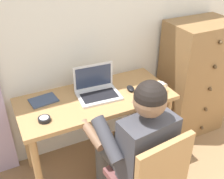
# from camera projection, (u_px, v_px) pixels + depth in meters

# --- Properties ---
(wall_back) EXTENTS (4.80, 0.05, 2.50)m
(wall_back) POSITION_uv_depth(u_px,v_px,m) (133.00, 15.00, 2.43)
(wall_back) COLOR silver
(wall_back) RESTS_ON ground_plane
(desk) EXTENTS (1.27, 0.57, 0.73)m
(desk) POSITION_uv_depth(u_px,v_px,m) (96.00, 108.00, 2.29)
(desk) COLOR tan
(desk) RESTS_ON ground_plane
(dresser) EXTENTS (0.62, 0.47, 1.18)m
(dresser) POSITION_uv_depth(u_px,v_px,m) (194.00, 79.00, 2.78)
(dresser) COLOR olive
(dresser) RESTS_ON ground_plane
(chair) EXTENTS (0.46, 0.44, 0.87)m
(chair) POSITION_uv_depth(u_px,v_px,m) (150.00, 178.00, 1.83)
(chair) COLOR brown
(chair) RESTS_ON ground_plane
(person_seated) EXTENTS (0.57, 0.61, 1.19)m
(person_seated) POSITION_uv_depth(u_px,v_px,m) (135.00, 141.00, 1.86)
(person_seated) COLOR #4C4C4C
(person_seated) RESTS_ON ground_plane
(laptop) EXTENTS (0.36, 0.27, 0.24)m
(laptop) POSITION_uv_depth(u_px,v_px,m) (97.00, 89.00, 2.24)
(laptop) COLOR silver
(laptop) RESTS_ON desk
(computer_mouse) EXTENTS (0.08, 0.11, 0.03)m
(computer_mouse) POSITION_uv_depth(u_px,v_px,m) (131.00, 88.00, 2.32)
(computer_mouse) COLOR black
(computer_mouse) RESTS_ON desk
(desk_clock) EXTENTS (0.09, 0.09, 0.03)m
(desk_clock) POSITION_uv_depth(u_px,v_px,m) (44.00, 119.00, 1.95)
(desk_clock) COLOR black
(desk_clock) RESTS_ON desk
(notebook_pad) EXTENTS (0.23, 0.17, 0.01)m
(notebook_pad) POSITION_uv_depth(u_px,v_px,m) (43.00, 100.00, 2.18)
(notebook_pad) COLOR #3D4C6B
(notebook_pad) RESTS_ON desk
(coffee_mug) EXTENTS (0.12, 0.08, 0.09)m
(coffee_mug) POSITION_uv_depth(u_px,v_px,m) (160.00, 88.00, 2.26)
(coffee_mug) COLOR silver
(coffee_mug) RESTS_ON desk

